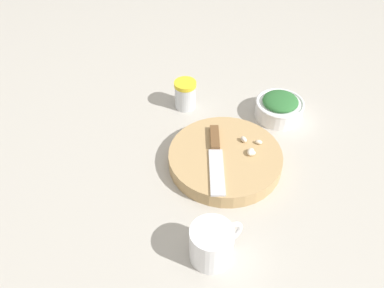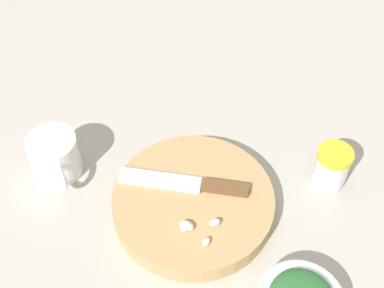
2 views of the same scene
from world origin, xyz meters
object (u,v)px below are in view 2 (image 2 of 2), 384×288
at_px(cutting_board, 193,203).
at_px(garlic_cloves, 195,227).
at_px(chef_knife, 191,184).
at_px(coffee_mug, 55,157).
at_px(spice_jar, 332,167).

bearing_deg(cutting_board, garlic_cloves, -47.99).
distance_m(cutting_board, chef_knife, 0.03).
xyz_separation_m(cutting_board, coffee_mug, (-0.25, -0.09, 0.02)).
relative_size(chef_knife, garlic_cloves, 3.26).
relative_size(chef_knife, spice_jar, 2.52).
relative_size(cutting_board, chef_knife, 1.33).
distance_m(garlic_cloves, coffee_mug, 0.29).
height_order(chef_knife, coffee_mug, coffee_mug).
height_order(garlic_cloves, spice_jar, spice_jar).
bearing_deg(garlic_cloves, cutting_board, 132.01).
bearing_deg(garlic_cloves, chef_knife, 133.53).
bearing_deg(coffee_mug, garlic_cloves, 8.76).
height_order(cutting_board, spice_jar, spice_jar).
distance_m(cutting_board, coffee_mug, 0.26).
bearing_deg(garlic_cloves, spice_jar, 66.23).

